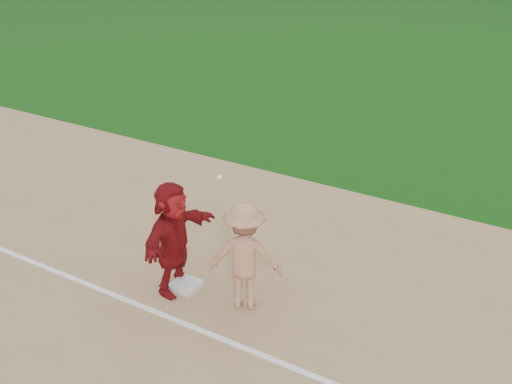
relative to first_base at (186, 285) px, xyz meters
The scene contains 5 objects.
ground 0.45m from the first_base, ahead, with size 160.00×160.00×0.00m, color #11460D.
foul_line 0.92m from the first_base, 61.13° to the right, with size 60.00×0.10×0.01m, color white.
first_base is the anchor object (origin of this frame).
base_runner 0.92m from the first_base, 143.70° to the right, with size 1.77×0.56×1.91m, color maroon.
first_base_play 1.40m from the first_base, ahead, with size 1.32×1.07×2.21m.
Camera 1 is at (5.35, -7.01, 5.95)m, focal length 45.00 mm.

